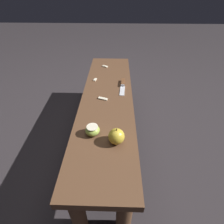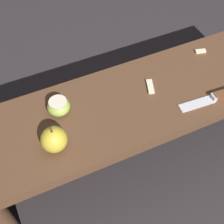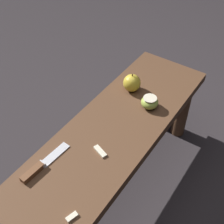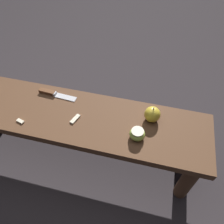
{
  "view_description": "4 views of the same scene",
  "coord_description": "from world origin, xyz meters",
  "px_view_note": "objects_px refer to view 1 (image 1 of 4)",
  "views": [
    {
      "loc": [
        0.93,
        0.06,
        1.01
      ],
      "look_at": [
        0.18,
        0.04,
        0.41
      ],
      "focal_mm": 28.0,
      "sensor_mm": 36.0,
      "label": 1
    },
    {
      "loc": [
        0.41,
        0.55,
        1.15
      ],
      "look_at": [
        0.18,
        0.04,
        0.41
      ],
      "focal_mm": 50.0,
      "sensor_mm": 36.0,
      "label": 2
    },
    {
      "loc": [
        -0.54,
        -0.45,
        1.26
      ],
      "look_at": [
        0.18,
        0.04,
        0.41
      ],
      "focal_mm": 50.0,
      "sensor_mm": 36.0,
      "label": 3
    },
    {
      "loc": [
        0.34,
        -0.6,
        1.22
      ],
      "look_at": [
        0.18,
        0.04,
        0.41
      ],
      "focal_mm": 35.0,
      "sensor_mm": 36.0,
      "label": 4
    }
  ],
  "objects_px": {
    "wooden_bench": "(107,107)",
    "apple_cut": "(93,130)",
    "apple_whole": "(116,136)",
    "knife": "(123,85)"
  },
  "relations": [
    {
      "from": "wooden_bench",
      "to": "apple_cut",
      "type": "xyz_separation_m",
      "value": [
        0.32,
        -0.05,
        0.1
      ]
    },
    {
      "from": "apple_cut",
      "to": "apple_whole",
      "type": "bearing_deg",
      "value": 66.48
    },
    {
      "from": "apple_whole",
      "to": "apple_cut",
      "type": "distance_m",
      "value": 0.13
    },
    {
      "from": "apple_whole",
      "to": "apple_cut",
      "type": "height_order",
      "value": "apple_whole"
    },
    {
      "from": "wooden_bench",
      "to": "knife",
      "type": "relative_size",
      "value": 6.32
    },
    {
      "from": "apple_whole",
      "to": "wooden_bench",
      "type": "bearing_deg",
      "value": -170.28
    },
    {
      "from": "wooden_bench",
      "to": "apple_whole",
      "type": "distance_m",
      "value": 0.39
    },
    {
      "from": "knife",
      "to": "apple_whole",
      "type": "distance_m",
      "value": 0.53
    },
    {
      "from": "knife",
      "to": "apple_cut",
      "type": "height_order",
      "value": "apple_cut"
    },
    {
      "from": "wooden_bench",
      "to": "knife",
      "type": "distance_m",
      "value": 0.21
    }
  ]
}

